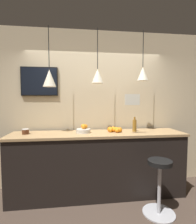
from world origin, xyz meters
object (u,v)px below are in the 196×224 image
Objects in this scene: juice_bottle at (135,125)px; mounted_tv at (39,81)px; bar_stool at (159,182)px; spread_jar at (25,132)px; fruit_bowl at (84,130)px.

mounted_tv is at bearing 168.22° from juice_bottle.
bar_stool is 2.54m from mounted_tv.
juice_bottle is 1.86m from mounted_tv.
mounted_tv is (0.17, 0.34, 0.84)m from spread_jar.
bar_stool is at bearing -77.45° from juice_bottle.
bar_stool is 3.04× the size of juice_bottle.
fruit_bowl is 1.18m from mounted_tv.
bar_stool is at bearing -29.14° from mounted_tv.
fruit_bowl is at bearing 147.01° from bar_stool.
fruit_bowl is 0.37× the size of mounted_tv.
fruit_bowl reaches higher than bar_stool.
juice_bottle is (-0.15, 0.66, 0.71)m from bar_stool.
juice_bottle is (0.89, -0.01, 0.06)m from fruit_bowl.
mounted_tv reaches higher than bar_stool.
juice_bottle is at bearing -11.78° from mounted_tv.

